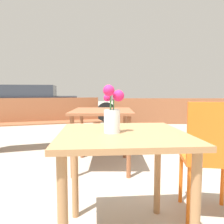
% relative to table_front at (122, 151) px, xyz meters
% --- Properties ---
extents(table_front, '(0.79, 0.79, 0.71)m').
position_rel_table_front_xyz_m(table_front, '(0.00, 0.00, 0.00)').
color(table_front, '#9E7047').
rests_on(table_front, ground_plane).
extents(flower_vase, '(0.13, 0.13, 0.28)m').
position_rel_table_front_xyz_m(flower_vase, '(-0.06, -0.02, 0.22)').
color(flower_vase, silver).
rests_on(flower_vase, table_front).
extents(cafe_chair, '(0.49, 0.49, 0.89)m').
position_rel_table_front_xyz_m(cafe_chair, '(0.69, 0.15, -0.08)').
color(cafe_chair, orange).
rests_on(cafe_chair, ground_plane).
extents(bench_near, '(1.91, 0.63, 0.85)m').
position_rel_table_front_xyz_m(bench_near, '(1.19, 2.18, -0.12)').
color(bench_near, brown).
rests_on(bench_near, ground_plane).
extents(bench_middle, '(1.91, 0.68, 0.85)m').
position_rel_table_front_xyz_m(bench_middle, '(-0.88, 2.52, -0.12)').
color(bench_middle, brown).
rests_on(bench_middle, ground_plane).
extents(table_back, '(0.85, 0.96, 0.73)m').
position_rel_table_front_xyz_m(table_back, '(-0.00, 1.44, 0.02)').
color(table_back, brown).
rests_on(table_back, ground_plane).
extents(bicycle, '(1.53, 0.44, 0.73)m').
position_rel_table_front_xyz_m(bicycle, '(0.91, 5.45, -0.27)').
color(bicycle, black).
rests_on(bicycle, ground_plane).
extents(parked_car, '(4.17, 2.01, 1.22)m').
position_rel_table_front_xyz_m(parked_car, '(-2.57, 8.37, -0.01)').
color(parked_car, black).
rests_on(parked_car, ground_plane).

